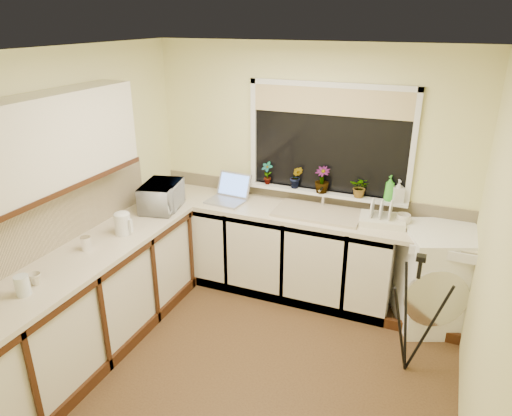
% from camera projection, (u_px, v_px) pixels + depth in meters
% --- Properties ---
extents(floor, '(3.20, 3.20, 0.00)m').
position_uv_depth(floor, '(250.00, 363.00, 3.89)').
color(floor, brown).
rests_on(floor, ground).
extents(ceiling, '(3.20, 3.20, 0.00)m').
position_uv_depth(ceiling, '(248.00, 51.00, 2.97)').
color(ceiling, white).
rests_on(ceiling, ground).
extents(wall_back, '(3.20, 0.00, 3.20)m').
position_uv_depth(wall_back, '(308.00, 170.00, 4.72)').
color(wall_back, beige).
rests_on(wall_back, ground).
extents(wall_front, '(3.20, 0.00, 3.20)m').
position_uv_depth(wall_front, '(120.00, 356.00, 2.15)').
color(wall_front, beige).
rests_on(wall_front, ground).
extents(wall_left, '(0.00, 3.00, 3.00)m').
position_uv_depth(wall_left, '(76.00, 198.00, 3.99)').
color(wall_left, beige).
rests_on(wall_left, ground).
extents(wall_right, '(0.00, 3.00, 3.00)m').
position_uv_depth(wall_right, '(491.00, 270.00, 2.87)').
color(wall_right, beige).
rests_on(wall_right, ground).
extents(base_cabinet_back, '(2.55, 0.60, 0.86)m').
position_uv_depth(base_cabinet_back, '(266.00, 248.00, 4.87)').
color(base_cabinet_back, silver).
rests_on(base_cabinet_back, floor).
extents(base_cabinet_left, '(0.54, 2.40, 0.86)m').
position_uv_depth(base_cabinet_left, '(92.00, 304.00, 3.93)').
color(base_cabinet_left, silver).
rests_on(base_cabinet_left, floor).
extents(worktop_back, '(3.20, 0.60, 0.04)m').
position_uv_depth(worktop_back, '(298.00, 213.00, 4.59)').
color(worktop_back, beige).
rests_on(worktop_back, base_cabinet_back).
extents(worktop_left, '(0.60, 2.40, 0.04)m').
position_uv_depth(worktop_left, '(85.00, 256.00, 3.76)').
color(worktop_left, beige).
rests_on(worktop_left, base_cabinet_left).
extents(upper_cabinet, '(0.28, 1.90, 0.70)m').
position_uv_depth(upper_cabinet, '(37.00, 147.00, 3.34)').
color(upper_cabinet, silver).
rests_on(upper_cabinet, wall_left).
extents(splashback_left, '(0.02, 2.40, 0.45)m').
position_uv_depth(splashback_left, '(52.00, 223.00, 3.77)').
color(splashback_left, beige).
rests_on(splashback_left, wall_left).
extents(splashback_back, '(3.20, 0.02, 0.14)m').
position_uv_depth(splashback_back, '(307.00, 195.00, 4.80)').
color(splashback_back, beige).
rests_on(splashback_back, wall_back).
extents(window_glass, '(1.50, 0.02, 1.00)m').
position_uv_depth(window_glass, '(329.00, 141.00, 4.51)').
color(window_glass, black).
rests_on(window_glass, wall_back).
extents(window_blind, '(1.50, 0.02, 0.25)m').
position_uv_depth(window_blind, '(331.00, 102.00, 4.35)').
color(window_blind, tan).
rests_on(window_blind, wall_back).
extents(windowsill, '(1.60, 0.14, 0.03)m').
position_uv_depth(windowsill, '(325.00, 193.00, 4.66)').
color(windowsill, white).
rests_on(windowsill, wall_back).
extents(sink, '(0.82, 0.46, 0.03)m').
position_uv_depth(sink, '(318.00, 213.00, 4.51)').
color(sink, tan).
rests_on(sink, worktop_back).
extents(faucet, '(0.03, 0.03, 0.24)m').
position_uv_depth(faucet, '(323.00, 196.00, 4.62)').
color(faucet, silver).
rests_on(faucet, worktop_back).
extents(washing_machine, '(0.84, 0.83, 0.93)m').
position_uv_depth(washing_machine, '(438.00, 278.00, 4.26)').
color(washing_machine, white).
rests_on(washing_machine, floor).
extents(laptop, '(0.40, 0.40, 0.26)m').
position_uv_depth(laptop, '(229.00, 194.00, 4.83)').
color(laptop, '#9E9DA5').
rests_on(laptop, worktop_back).
extents(kettle, '(0.14, 0.14, 0.18)m').
position_uv_depth(kettle, '(123.00, 224.00, 4.07)').
color(kettle, white).
rests_on(kettle, worktop_left).
extents(dish_rack, '(0.44, 0.35, 0.06)m').
position_uv_depth(dish_rack, '(382.00, 220.00, 4.30)').
color(dish_rack, silver).
rests_on(dish_rack, worktop_back).
extents(tripod, '(0.54, 0.54, 1.04)m').
position_uv_depth(tripod, '(413.00, 315.00, 3.63)').
color(tripod, black).
rests_on(tripod, floor).
extents(glass_jug, '(0.10, 0.10, 0.14)m').
position_uv_depth(glass_jug, '(22.00, 285.00, 3.18)').
color(glass_jug, white).
rests_on(glass_jug, worktop_left).
extents(steel_jar, '(0.08, 0.08, 0.11)m').
position_uv_depth(steel_jar, '(86.00, 243.00, 3.80)').
color(steel_jar, white).
rests_on(steel_jar, worktop_left).
extents(microwave, '(0.42, 0.54, 0.26)m').
position_uv_depth(microwave, '(162.00, 196.00, 4.58)').
color(microwave, white).
rests_on(microwave, worktop_left).
extents(plant_a, '(0.14, 0.11, 0.23)m').
position_uv_depth(plant_a, '(267.00, 173.00, 4.82)').
color(plant_a, '#999999').
rests_on(plant_a, windowsill).
extents(plant_b, '(0.14, 0.12, 0.23)m').
position_uv_depth(plant_b, '(296.00, 177.00, 4.71)').
color(plant_b, '#999999').
rests_on(plant_b, windowsill).
extents(plant_c, '(0.14, 0.14, 0.26)m').
position_uv_depth(plant_c, '(322.00, 180.00, 4.59)').
color(plant_c, '#999999').
rests_on(plant_c, windowsill).
extents(plant_d, '(0.20, 0.17, 0.20)m').
position_uv_depth(plant_d, '(360.00, 187.00, 4.47)').
color(plant_d, '#999999').
rests_on(plant_d, windowsill).
extents(soap_bottle_green, '(0.11, 0.11, 0.24)m').
position_uv_depth(soap_bottle_green, '(390.00, 188.00, 4.39)').
color(soap_bottle_green, green).
rests_on(soap_bottle_green, windowsill).
extents(soap_bottle_clear, '(0.13, 0.13, 0.21)m').
position_uv_depth(soap_bottle_clear, '(398.00, 191.00, 4.36)').
color(soap_bottle_clear, '#999999').
rests_on(soap_bottle_clear, windowsill).
extents(cup_back, '(0.14, 0.14, 0.11)m').
position_uv_depth(cup_back, '(403.00, 220.00, 4.26)').
color(cup_back, silver).
rests_on(cup_back, worktop_back).
extents(cup_left, '(0.10, 0.10, 0.08)m').
position_uv_depth(cup_left, '(35.00, 279.00, 3.32)').
color(cup_left, beige).
rests_on(cup_left, worktop_left).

